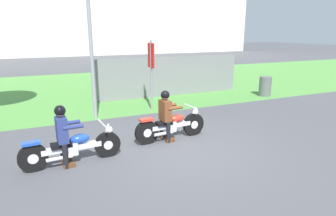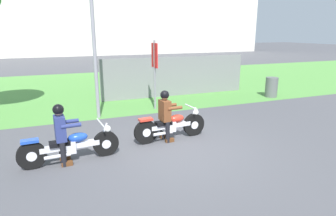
{
  "view_description": "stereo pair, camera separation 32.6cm",
  "coord_description": "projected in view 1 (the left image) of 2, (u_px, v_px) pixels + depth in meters",
  "views": [
    {
      "loc": [
        -3.01,
        -6.15,
        2.9
      ],
      "look_at": [
        0.15,
        0.9,
        0.85
      ],
      "focal_mm": 30.8,
      "sensor_mm": 36.0,
      "label": 1
    },
    {
      "loc": [
        -2.71,
        -6.28,
        2.9
      ],
      "look_at": [
        0.15,
        0.9,
        0.85
      ],
      "focal_mm": 30.8,
      "sensor_mm": 36.0,
      "label": 2
    }
  ],
  "objects": [
    {
      "name": "ground",
      "position": [
        177.0,
        149.0,
        7.36
      ],
      "size": [
        120.0,
        120.0,
        0.0
      ],
      "primitive_type": "plane",
      "color": "#4C4C51"
    },
    {
      "name": "grass_verge",
      "position": [
        102.0,
        87.0,
        15.6
      ],
      "size": [
        60.0,
        12.0,
        0.01
      ],
      "primitive_type": "cube",
      "color": "#549342",
      "rests_on": "ground"
    },
    {
      "name": "motorcycle_lead",
      "position": [
        171.0,
        126.0,
        7.93
      ],
      "size": [
        2.12,
        0.66,
        0.88
      ],
      "rotation": [
        0.0,
        0.0,
        0.07
      ],
      "color": "black",
      "rests_on": "ground"
    },
    {
      "name": "rider_lead",
      "position": [
        166.0,
        112.0,
        7.75
      ],
      "size": [
        0.57,
        0.48,
        1.4
      ],
      "rotation": [
        0.0,
        0.0,
        0.07
      ],
      "color": "black",
      "rests_on": "ground"
    },
    {
      "name": "motorcycle_follow",
      "position": [
        72.0,
        148.0,
        6.46
      ],
      "size": [
        2.24,
        0.66,
        0.86
      ],
      "rotation": [
        0.0,
        0.0,
        0.07
      ],
      "color": "black",
      "rests_on": "ground"
    },
    {
      "name": "rider_follow",
      "position": [
        63.0,
        131.0,
        6.27
      ],
      "size": [
        0.57,
        0.48,
        1.39
      ],
      "rotation": [
        0.0,
        0.0,
        0.07
      ],
      "color": "black",
      "rests_on": "ground"
    },
    {
      "name": "streetlight_pole",
      "position": [
        93.0,
        16.0,
        9.13
      ],
      "size": [
        0.96,
        0.2,
        5.36
      ],
      "color": "gray",
      "rests_on": "ground"
    },
    {
      "name": "trash_can",
      "position": [
        265.0,
        86.0,
        13.33
      ],
      "size": [
        0.55,
        0.55,
        0.9
      ],
      "primitive_type": "cylinder",
      "color": "#595E5B",
      "rests_on": "ground"
    },
    {
      "name": "sign_banner",
      "position": [
        151.0,
        64.0,
        10.73
      ],
      "size": [
        0.08,
        0.6,
        2.6
      ],
      "color": "gray",
      "rests_on": "ground"
    },
    {
      "name": "fence_segment",
      "position": [
        171.0,
        76.0,
        13.34
      ],
      "size": [
        7.0,
        0.06,
        1.8
      ],
      "primitive_type": "cube",
      "color": "slate",
      "rests_on": "ground"
    }
  ]
}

